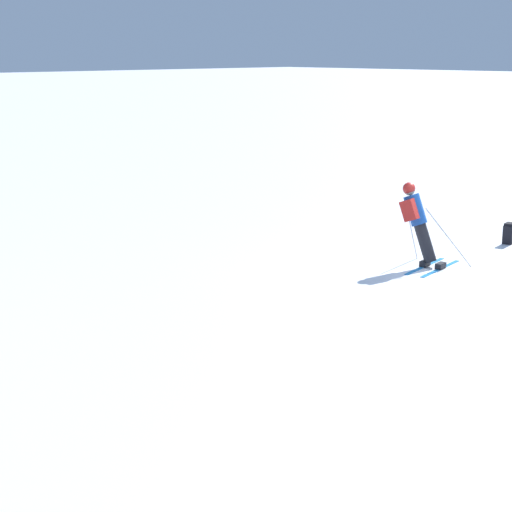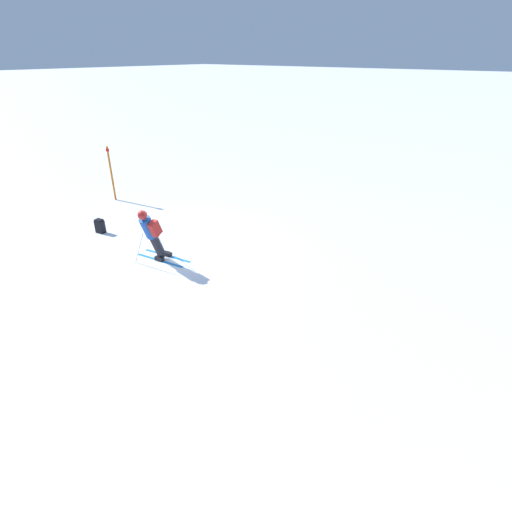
# 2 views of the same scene
# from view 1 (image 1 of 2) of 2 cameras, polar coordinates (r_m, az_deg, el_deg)

# --- Properties ---
(ground_plane) EXTENTS (300.00, 300.00, 0.00)m
(ground_plane) POSITION_cam_1_polar(r_m,az_deg,el_deg) (18.15, 13.50, -1.16)
(ground_plane) COLOR white
(skier) EXTENTS (1.36, 1.81, 1.82)m
(skier) POSITION_cam_1_polar(r_m,az_deg,el_deg) (18.44, 10.73, 2.39)
(skier) COLOR #1E7AC6
(skier) RESTS_ON ground
(spare_backpack) EXTENTS (0.27, 0.34, 0.50)m
(spare_backpack) POSITION_cam_1_polar(r_m,az_deg,el_deg) (21.22, 16.52, 1.45)
(spare_backpack) COLOR black
(spare_backpack) RESTS_ON ground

